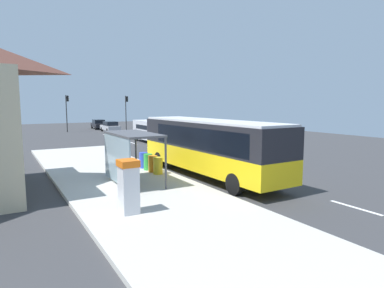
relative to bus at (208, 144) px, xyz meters
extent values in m
cube|color=#38383A|center=(1.71, 12.32, -1.86)|extent=(56.00, 92.00, 0.04)
cube|color=beige|center=(-4.69, 0.32, -1.75)|extent=(6.20, 30.00, 0.18)
cube|color=silver|center=(1.96, -7.68, -1.84)|extent=(0.16, 2.20, 0.01)
cube|color=silver|center=(1.96, -2.68, -1.84)|extent=(0.16, 2.20, 0.01)
cube|color=silver|center=(1.96, 2.32, -1.84)|extent=(0.16, 2.20, 0.01)
cube|color=silver|center=(1.96, 7.32, -1.84)|extent=(0.16, 2.20, 0.01)
cube|color=silver|center=(1.96, 12.32, -1.84)|extent=(0.16, 2.20, 0.01)
cube|color=silver|center=(1.96, 17.32, -1.84)|extent=(0.16, 2.20, 0.01)
cube|color=silver|center=(1.96, 22.32, -1.84)|extent=(0.16, 2.20, 0.01)
cube|color=silver|center=(1.96, 27.32, -1.84)|extent=(0.16, 2.20, 0.01)
cube|color=yellow|center=(0.01, -0.02, -0.77)|extent=(2.78, 11.06, 1.15)
cube|color=black|center=(0.01, -0.02, 0.53)|extent=(2.78, 11.06, 1.45)
cube|color=silver|center=(0.01, -0.02, 1.31)|extent=(2.65, 10.84, 0.12)
cube|color=black|center=(-0.12, 5.43, 0.46)|extent=(2.30, 0.18, 1.22)
cube|color=black|center=(-1.18, -0.55, 0.46)|extent=(0.30, 8.58, 1.10)
cylinder|color=black|center=(-1.22, 3.85, -1.34)|extent=(0.31, 1.01, 1.00)
cylinder|color=black|center=(1.04, 3.91, -1.34)|extent=(0.31, 1.01, 1.00)
cylinder|color=black|center=(-1.02, -3.75, -1.34)|extent=(0.31, 1.01, 1.00)
cylinder|color=black|center=(1.24, -3.69, -1.34)|extent=(0.31, 1.01, 1.00)
cube|color=silver|center=(3.91, 17.22, -0.52)|extent=(2.07, 5.23, 1.96)
cube|color=black|center=(3.91, 17.22, -0.19)|extent=(2.08, 3.15, 0.44)
cylinder|color=black|center=(4.79, 15.21, -1.50)|extent=(0.23, 0.68, 0.68)
cylinder|color=black|center=(2.99, 15.23, -1.50)|extent=(0.23, 0.68, 0.68)
cylinder|color=black|center=(4.84, 19.21, -1.50)|extent=(0.23, 0.68, 0.68)
cylinder|color=black|center=(3.04, 19.23, -1.50)|extent=(0.23, 0.68, 0.68)
cube|color=#B7B7BC|center=(4.01, 32.16, -1.22)|extent=(1.81, 4.40, 0.60)
cube|color=black|center=(4.01, 31.96, -0.62)|extent=(1.59, 2.38, 0.60)
cylinder|color=black|center=(3.19, 33.67, -1.52)|extent=(0.20, 0.64, 0.64)
cylinder|color=black|center=(4.83, 33.66, -1.52)|extent=(0.20, 0.64, 0.64)
cylinder|color=black|center=(3.19, 30.67, -1.52)|extent=(0.20, 0.64, 0.64)
cylinder|color=black|center=(4.83, 30.66, -1.52)|extent=(0.20, 0.64, 0.64)
cube|color=black|center=(4.01, 38.38, -1.22)|extent=(2.03, 4.49, 0.60)
cube|color=black|center=(4.02, 38.58, -0.62)|extent=(1.71, 2.46, 0.60)
cylinder|color=black|center=(4.75, 36.83, -1.52)|extent=(0.23, 0.65, 0.64)
cylinder|color=black|center=(3.11, 36.92, -1.52)|extent=(0.23, 0.65, 0.64)
cylinder|color=black|center=(4.91, 39.83, -1.52)|extent=(0.23, 0.65, 0.64)
cylinder|color=black|center=(3.27, 39.92, -1.52)|extent=(0.23, 0.65, 0.64)
cube|color=silver|center=(-6.15, -4.17, -0.81)|extent=(0.60, 0.70, 1.70)
cube|color=orange|center=(-6.15, -4.17, 0.16)|extent=(0.66, 0.76, 0.24)
cube|color=black|center=(-5.84, -4.17, -0.54)|extent=(0.03, 0.36, 0.44)
cylinder|color=yellow|center=(-2.49, 1.31, -1.19)|extent=(0.52, 0.52, 0.95)
cylinder|color=orange|center=(-2.49, 2.01, -1.19)|extent=(0.52, 0.52, 0.95)
cylinder|color=green|center=(-2.49, 2.71, -1.19)|extent=(0.52, 0.52, 0.95)
cylinder|color=blue|center=(-2.49, 3.41, -1.19)|extent=(0.52, 0.52, 0.95)
cylinder|color=#2D2D2D|center=(7.11, 34.05, 0.81)|extent=(0.14, 0.14, 5.30)
cube|color=black|center=(7.33, 34.05, 2.96)|extent=(0.24, 0.28, 0.84)
sphere|color=#360606|center=(7.45, 34.05, 3.24)|extent=(0.16, 0.16, 0.16)
sphere|color=#3C2C03|center=(7.45, 34.05, 2.96)|extent=(0.16, 0.16, 0.16)
sphere|color=green|center=(7.45, 34.05, 2.68)|extent=(0.16, 0.16, 0.16)
cylinder|color=#2D2D2D|center=(-1.49, 34.85, 0.82)|extent=(0.14, 0.14, 5.32)
cube|color=black|center=(-1.27, 34.85, 2.98)|extent=(0.24, 0.28, 0.84)
sphere|color=#360606|center=(-1.15, 34.85, 3.26)|extent=(0.16, 0.16, 0.16)
sphere|color=#F2B20C|center=(-1.15, 34.85, 2.98)|extent=(0.16, 0.16, 0.16)
sphere|color=black|center=(-1.15, 34.85, 2.70)|extent=(0.16, 0.16, 0.16)
cube|color=#4C4C51|center=(-4.39, 0.04, 0.79)|extent=(1.80, 4.00, 0.10)
cube|color=#8CA5B2|center=(-5.24, 0.04, -0.41)|extent=(0.06, 3.80, 2.30)
cylinder|color=#4C4C51|center=(-3.54, -1.86, -0.44)|extent=(0.10, 0.10, 2.44)
cylinder|color=#4C4C51|center=(-3.54, 1.94, -0.44)|extent=(0.10, 0.10, 2.44)
camera|label=1|loc=(-10.04, -15.28, 2.27)|focal=30.81mm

